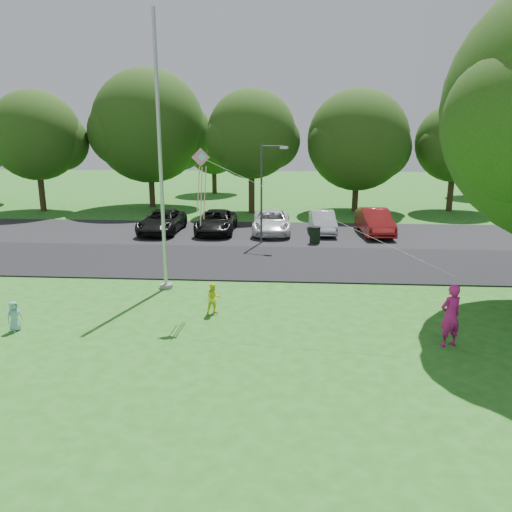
# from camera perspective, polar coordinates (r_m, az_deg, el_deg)

# --- Properties ---
(ground) EXTENTS (120.00, 120.00, 0.00)m
(ground) POSITION_cam_1_polar(r_m,az_deg,el_deg) (14.50, -1.38, -10.09)
(ground) COLOR #236A1C
(ground) RESTS_ON ground
(park_road) EXTENTS (60.00, 6.00, 0.06)m
(park_road) POSITION_cam_1_polar(r_m,az_deg,el_deg) (22.97, 0.72, -0.70)
(park_road) COLOR black
(park_road) RESTS_ON ground
(parking_strip) EXTENTS (42.00, 7.00, 0.06)m
(parking_strip) POSITION_cam_1_polar(r_m,az_deg,el_deg) (29.28, 1.45, 2.60)
(parking_strip) COLOR black
(parking_strip) RESTS_ON ground
(flagpole) EXTENTS (0.50, 0.50, 10.00)m
(flagpole) POSITION_cam_1_polar(r_m,az_deg,el_deg) (18.84, -10.78, 8.53)
(flagpole) COLOR #B7BABF
(flagpole) RESTS_ON ground
(street_lamp) EXTENTS (1.43, 0.61, 5.26)m
(street_lamp) POSITION_cam_1_polar(r_m,az_deg,el_deg) (26.17, 1.05, 8.14)
(street_lamp) COLOR #3F3F44
(street_lamp) RESTS_ON ground
(trash_can) EXTENTS (0.59, 0.59, 0.94)m
(trash_can) POSITION_cam_1_polar(r_m,az_deg,el_deg) (26.75, 6.75, 2.34)
(trash_can) COLOR black
(trash_can) RESTS_ON ground
(tree_row) EXTENTS (64.35, 11.94, 10.88)m
(tree_row) POSITION_cam_1_polar(r_m,az_deg,el_deg) (37.37, 4.65, 13.88)
(tree_row) COLOR #332316
(tree_row) RESTS_ON ground
(horizon_trees) EXTENTS (77.46, 7.20, 7.02)m
(horizon_trees) POSITION_cam_1_polar(r_m,az_deg,el_deg) (47.13, 7.59, 12.18)
(horizon_trees) COLOR #332316
(horizon_trees) RESTS_ON ground
(parked_cars) EXTENTS (14.42, 5.07, 1.46)m
(parked_cars) POSITION_cam_1_polar(r_m,az_deg,el_deg) (29.18, 0.17, 3.94)
(parked_cars) COLOR black
(parked_cars) RESTS_ON ground
(woman) EXTENTS (0.78, 0.66, 1.83)m
(woman) POSITION_cam_1_polar(r_m,az_deg,el_deg) (15.09, 21.33, -6.36)
(woman) COLOR #C51A7B
(woman) RESTS_ON ground
(child_yellow) EXTENTS (0.65, 0.60, 1.07)m
(child_yellow) POSITION_cam_1_polar(r_m,az_deg,el_deg) (16.63, -4.86, -4.88)
(child_yellow) COLOR yellow
(child_yellow) RESTS_ON ground
(child_blue) EXTENTS (0.50, 0.54, 0.93)m
(child_blue) POSITION_cam_1_polar(r_m,az_deg,el_deg) (16.95, -25.90, -6.20)
(child_blue) COLOR #87BDD0
(child_blue) RESTS_ON ground
(kite) EXTENTS (7.69, 2.67, 3.34)m
(kite) POSITION_cam_1_polar(r_m,az_deg,el_deg) (16.08, -5.51, 9.30)
(kite) COLOR pink
(kite) RESTS_ON ground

